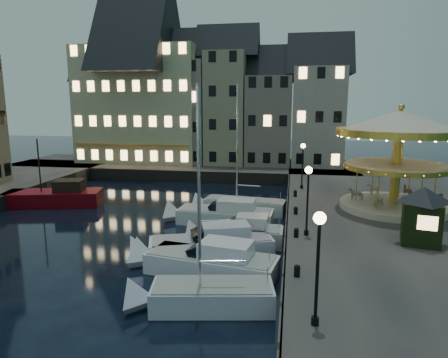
% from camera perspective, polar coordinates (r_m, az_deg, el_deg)
% --- Properties ---
extents(ground, '(160.00, 160.00, 0.00)m').
position_cam_1_polar(ground, '(24.93, -5.46, -10.61)').
color(ground, black).
rests_on(ground, ground).
extents(quay_east, '(16.00, 56.00, 1.30)m').
position_cam_1_polar(quay_east, '(30.61, 24.20, -6.16)').
color(quay_east, '#474442').
rests_on(quay_east, ground).
extents(quay_north, '(44.00, 12.00, 1.30)m').
position_cam_1_polar(quay_north, '(53.01, -5.96, 1.60)').
color(quay_north, '#474442').
rests_on(quay_north, ground).
extents(quaywall_e, '(0.15, 44.00, 1.30)m').
position_cam_1_polar(quaywall_e, '(29.60, 8.97, -5.88)').
color(quaywall_e, '#47423A').
rests_on(quaywall_e, ground).
extents(quaywall_n, '(48.00, 0.15, 1.30)m').
position_cam_1_polar(quaywall_n, '(46.78, -5.57, 0.37)').
color(quaywall_n, '#47423A').
rests_on(quaywall_n, ground).
extents(streetlamp_a, '(0.44, 0.44, 4.17)m').
position_cam_1_polar(streetlamp_a, '(14.34, 13.31, -10.19)').
color(streetlamp_a, black).
rests_on(streetlamp_a, quay_east).
extents(streetlamp_b, '(0.44, 0.44, 4.17)m').
position_cam_1_polar(streetlamp_b, '(23.94, 11.90, -1.65)').
color(streetlamp_b, black).
rests_on(streetlamp_b, quay_east).
extents(streetlamp_c, '(0.44, 0.44, 4.17)m').
position_cam_1_polar(streetlamp_c, '(37.23, 11.17, 2.78)').
color(streetlamp_c, black).
rests_on(streetlamp_c, quay_east).
extents(bollard_a, '(0.30, 0.30, 0.57)m').
position_cam_1_polar(bollard_a, '(18.92, 10.39, -12.67)').
color(bollard_a, black).
rests_on(bollard_a, quay_east).
extents(bollard_b, '(0.30, 0.30, 0.57)m').
position_cam_1_polar(bollard_b, '(24.07, 10.28, -7.48)').
color(bollard_b, black).
rests_on(bollard_b, quay_east).
extents(bollard_c, '(0.30, 0.30, 0.57)m').
position_cam_1_polar(bollard_c, '(28.86, 10.21, -4.39)').
color(bollard_c, black).
rests_on(bollard_c, quay_east).
extents(bollard_d, '(0.30, 0.30, 0.57)m').
position_cam_1_polar(bollard_d, '(34.20, 10.15, -2.00)').
color(bollard_d, black).
rests_on(bollard_d, quay_east).
extents(townhouse_na, '(5.50, 8.00, 12.80)m').
position_cam_1_polar(townhouse_na, '(58.35, -16.64, 9.08)').
color(townhouse_na, gray).
rests_on(townhouse_na, quay_north).
extents(townhouse_nb, '(6.16, 8.00, 13.80)m').
position_cam_1_polar(townhouse_nb, '(56.15, -11.60, 9.77)').
color(townhouse_nb, gray).
rests_on(townhouse_nb, quay_north).
extents(townhouse_nc, '(6.82, 8.00, 14.80)m').
position_cam_1_polar(townhouse_nc, '(54.26, -5.56, 10.44)').
color(townhouse_nc, gray).
rests_on(townhouse_nc, quay_north).
extents(townhouse_nd, '(5.50, 8.00, 15.80)m').
position_cam_1_polar(townhouse_nd, '(53.05, 0.55, 11.02)').
color(townhouse_nd, gray).
rests_on(townhouse_nd, quay_north).
extents(townhouse_ne, '(6.16, 8.00, 12.80)m').
position_cam_1_polar(townhouse_ne, '(52.47, 6.51, 9.31)').
color(townhouse_ne, gray).
rests_on(townhouse_ne, quay_north).
extents(townhouse_nf, '(6.82, 8.00, 13.80)m').
position_cam_1_polar(townhouse_nf, '(52.47, 13.23, 9.65)').
color(townhouse_nf, '#A6998F').
rests_on(townhouse_nf, quay_north).
extents(hotel_corner, '(17.60, 9.00, 16.80)m').
position_cam_1_polar(hotel_corner, '(56.13, -11.61, 11.30)').
color(hotel_corner, beige).
rests_on(hotel_corner, quay_north).
extents(motorboat_a, '(6.57, 3.07, 10.81)m').
position_cam_1_polar(motorboat_a, '(18.65, -3.49, -16.49)').
color(motorboat_a, silver).
rests_on(motorboat_a, ground).
extents(motorboat_b, '(8.17, 3.58, 2.15)m').
position_cam_1_polar(motorboat_b, '(21.98, -2.83, -11.79)').
color(motorboat_b, white).
rests_on(motorboat_b, ground).
extents(motorboat_c, '(8.34, 4.58, 11.19)m').
position_cam_1_polar(motorboat_c, '(24.26, -2.80, -9.48)').
color(motorboat_c, silver).
rests_on(motorboat_c, ground).
extents(motorboat_d, '(6.27, 2.06, 2.15)m').
position_cam_1_polar(motorboat_d, '(26.39, 1.75, -7.87)').
color(motorboat_d, silver).
rests_on(motorboat_d, ground).
extents(motorboat_e, '(8.29, 2.82, 2.15)m').
position_cam_1_polar(motorboat_e, '(30.62, -0.55, -5.19)').
color(motorboat_e, silver).
rests_on(motorboat_e, ground).
extents(motorboat_f, '(7.85, 2.86, 10.37)m').
position_cam_1_polar(motorboat_f, '(33.86, 1.98, -3.83)').
color(motorboat_f, silver).
rests_on(motorboat_f, ground).
extents(red_fishing_boat, '(8.76, 4.81, 6.19)m').
position_cam_1_polar(red_fishing_boat, '(39.05, -22.93, -2.44)').
color(red_fishing_boat, '#61030C').
rests_on(red_fishing_boat, ground).
extents(carousel, '(8.84, 8.84, 7.74)m').
position_cam_1_polar(carousel, '(31.56, 23.68, 5.02)').
color(carousel, beige).
rests_on(carousel, quay_east).
extents(ticket_kiosk, '(3.15, 3.15, 3.70)m').
position_cam_1_polar(ticket_kiosk, '(24.75, 26.54, -3.40)').
color(ticket_kiosk, black).
rests_on(ticket_kiosk, quay_east).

